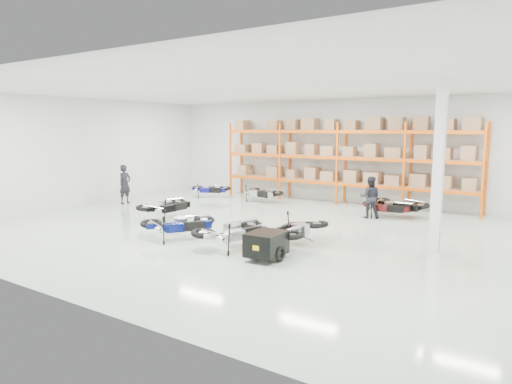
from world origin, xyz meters
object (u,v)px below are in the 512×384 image
Objects in this scene: moto_black_far_left at (166,203)px; moto_back_b at (262,190)px; moto_blue_centre at (179,220)px; trailer at (266,244)px; moto_back_d at (388,204)px; moto_back_a at (210,187)px; person_left at (125,184)px; moto_silver_left at (233,227)px; moto_touring_right at (297,225)px; person_back at (370,197)px; moto_back_c at (397,201)px.

moto_black_far_left reaches higher than moto_back_b.
trailer is at bearing -148.84° from moto_blue_centre.
moto_back_d is (6.62, 4.60, -0.06)m from moto_black_far_left.
moto_back_a is at bearing 108.00° from moto_back_b.
moto_blue_centre is at bearing -120.06° from person_left.
moto_silver_left is 1.00× the size of moto_touring_right.
person_left is (-9.69, 2.29, 0.25)m from moto_touring_right.
moto_back_b is 1.04× the size of person_left.
moto_silver_left is 1.43m from trailer.
moto_back_b is at bearing 82.40° from moto_back_d.
trailer is 6.62m from person_back.
moto_blue_centre is 7.81m from moto_back_d.
moto_blue_centre is 0.97× the size of moto_silver_left.
moto_back_d is at bearing 161.70° from moto_back_c.
moto_touring_right is at bearing -122.20° from moto_silver_left.
person_back is at bearing -140.98° from moto_black_far_left.
moto_back_b is (-4.95, 7.49, 0.13)m from trailer.
moto_back_c is at bearing 77.66° from moto_touring_right.
moto_back_a is at bearing -30.98° from person_left.
moto_blue_centre reaches higher than moto_back_a.
moto_back_c is at bearing -113.69° from moto_back_a.
moto_back_a is at bearing 134.55° from trailer.
moto_silver_left is 7.38m from moto_back_c.
moto_touring_right reaches higher than moto_back_c.
moto_black_far_left is 1.12× the size of person_left.
moto_back_c is at bearing -139.30° from moto_black_far_left.
moto_touring_right is 1.61m from trailer.
moto_touring_right is 9.63m from moto_back_a.
trailer is at bearing 170.20° from moto_back_d.
moto_silver_left is at bearing -141.72° from moto_touring_right.
moto_back_b is 5.96m from person_left.
moto_back_c is 1.13× the size of moto_back_d.
trailer is at bearing -92.09° from moto_touring_right.
moto_silver_left is 1.17× the size of trailer.
person_left is (-4.74, -3.61, 0.31)m from moto_back_b.
moto_back_c is 1.25× the size of person_back.
person_back is (1.64, 6.15, 0.17)m from moto_silver_left.
moto_silver_left is 1.16× the size of person_left.
moto_black_far_left is 1.07× the size of moto_back_b.
trailer is 7.51m from moto_back_c.
moto_black_far_left is at bearing 121.64° from moto_back_d.
moto_back_a is at bearing -21.78° from person_back.
person_left is at bearing -15.71° from moto_black_far_left.
moto_back_c reaches higher than moto_black_far_left.
person_back reaches higher than moto_black_far_left.
moto_back_b is (-1.68, 7.10, -0.04)m from moto_blue_centre.
moto_silver_left is 6.93m from moto_back_d.
moto_silver_left reaches higher than trailer.
moto_touring_right is 7.70m from moto_back_b.
moto_silver_left is 1.19× the size of moto_back_a.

